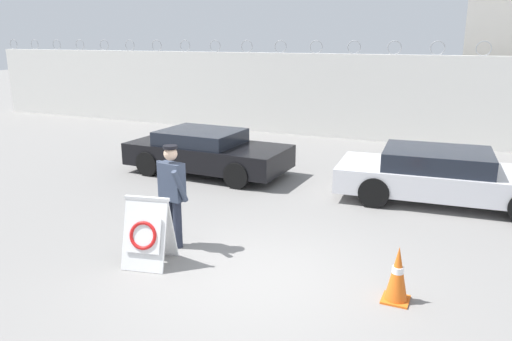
{
  "coord_description": "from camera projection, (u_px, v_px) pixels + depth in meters",
  "views": [
    {
      "loc": [
        2.82,
        -6.23,
        3.53
      ],
      "look_at": [
        -0.63,
        1.39,
        1.28
      ],
      "focal_mm": 35.0,
      "sensor_mm": 36.0,
      "label": 1
    }
  ],
  "objects": [
    {
      "name": "ground_plane",
      "position": [
        256.0,
        279.0,
        7.52
      ],
      "size": [
        90.0,
        90.0,
        0.0
      ],
      "primitive_type": "plane",
      "color": "gray"
    },
    {
      "name": "traffic_cone_near",
      "position": [
        397.0,
        274.0,
        6.79
      ],
      "size": [
        0.37,
        0.37,
        0.81
      ],
      "color": "orange",
      "rests_on": "ground_plane"
    },
    {
      "name": "perimeter_wall",
      "position": [
        391.0,
        99.0,
        16.94
      ],
      "size": [
        36.0,
        0.3,
        3.41
      ],
      "color": "silver",
      "rests_on": "ground_plane"
    },
    {
      "name": "security_guard",
      "position": [
        172.0,
        191.0,
        8.43
      ],
      "size": [
        0.63,
        0.46,
        1.79
      ],
      "rotation": [
        0.0,
        0.0,
        -0.15
      ],
      "color": "#232838",
      "rests_on": "ground_plane"
    },
    {
      "name": "barricade_sign",
      "position": [
        148.0,
        231.0,
        7.87
      ],
      "size": [
        0.83,
        0.84,
        1.12
      ],
      "rotation": [
        0.0,
        0.0,
        0.21
      ],
      "color": "white",
      "rests_on": "ground_plane"
    },
    {
      "name": "parked_car_rear_sedan",
      "position": [
        444.0,
        176.0,
        10.87
      ],
      "size": [
        4.79,
        2.24,
        1.16
      ],
      "rotation": [
        0.0,
        0.0,
        0.08
      ],
      "color": "black",
      "rests_on": "ground_plane"
    },
    {
      "name": "parked_car_front_coupe",
      "position": [
        207.0,
        152.0,
        13.15
      ],
      "size": [
        4.27,
        2.01,
        1.15
      ],
      "rotation": [
        0.0,
        0.0,
        -0.02
      ],
      "color": "black",
      "rests_on": "ground_plane"
    }
  ]
}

